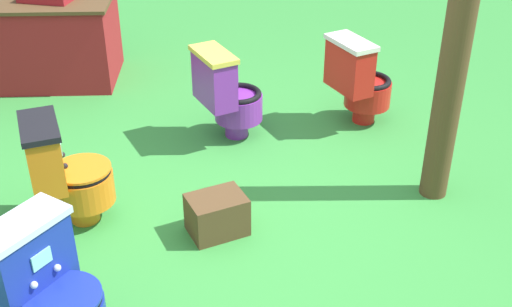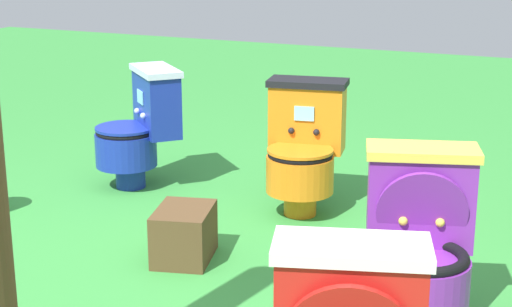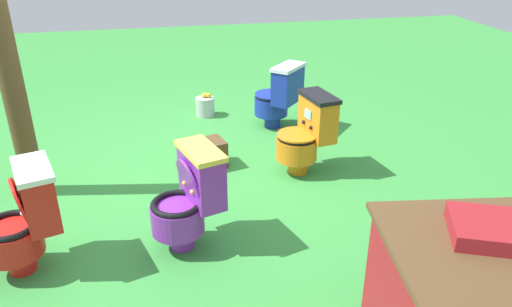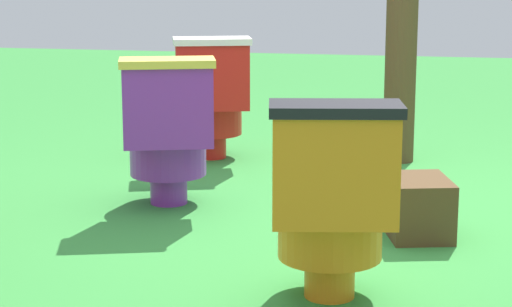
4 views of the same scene
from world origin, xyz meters
name	(u,v)px [view 3 (image 3 of 4)]	position (x,y,z in m)	size (l,w,h in m)	color
ground	(193,179)	(0.00, 0.00, 0.00)	(14.00, 14.00, 0.00)	green
toilet_blue	(279,96)	(-1.05, -1.01, 0.37)	(0.63, 0.63, 0.73)	#192D9E
toilet_orange	(306,134)	(-1.03, 0.05, 0.37)	(0.55, 0.48, 0.73)	orange
toilet_purple	(189,198)	(0.10, 0.96, 0.37)	(0.59, 0.53, 0.73)	purple
toilet_red	(24,219)	(1.15, 1.00, 0.37)	(0.59, 0.53, 0.73)	red
wooden_post	(11,80)	(1.34, -0.07, 0.98)	(0.18, 0.18, 1.96)	brown
small_crate	(206,154)	(-0.16, -0.23, 0.13)	(0.34, 0.26, 0.25)	brown
lemon_bucket	(205,106)	(-0.31, -1.56, 0.12)	(0.22, 0.22, 0.28)	#B7B7BF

